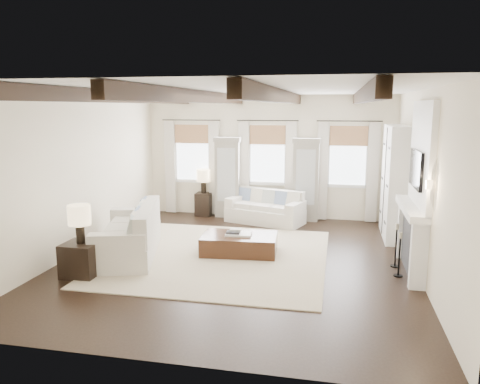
% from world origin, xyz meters
% --- Properties ---
extents(ground, '(7.50, 7.50, 0.00)m').
position_xyz_m(ground, '(0.00, 0.00, 0.00)').
color(ground, black).
rests_on(ground, ground).
extents(room_shell, '(6.54, 7.54, 3.22)m').
position_xyz_m(room_shell, '(0.75, 0.90, 1.89)').
color(room_shell, white).
rests_on(room_shell, ground).
extents(area_rug, '(4.14, 4.39, 0.02)m').
position_xyz_m(area_rug, '(-0.41, 0.15, 0.01)').
color(area_rug, '#C5B597').
rests_on(area_rug, ground).
extents(sofa_back, '(2.08, 1.41, 0.82)m').
position_xyz_m(sofa_back, '(0.07, 3.08, 0.33)').
color(sofa_back, silver).
rests_on(sofa_back, ground).
extents(sofa_left, '(1.65, 2.54, 1.00)m').
position_xyz_m(sofa_left, '(-2.10, -0.17, 0.41)').
color(sofa_left, silver).
rests_on(sofa_left, ground).
extents(ottoman, '(1.54, 1.03, 0.39)m').
position_xyz_m(ottoman, '(-0.06, 0.41, 0.19)').
color(ottoman, black).
rests_on(ottoman, ground).
extents(tray, '(0.53, 0.42, 0.04)m').
position_xyz_m(tray, '(-0.07, 0.41, 0.41)').
color(tray, white).
rests_on(tray, ottoman).
extents(book_lower, '(0.27, 0.22, 0.04)m').
position_xyz_m(book_lower, '(-0.18, 0.37, 0.45)').
color(book_lower, '#262628').
rests_on(book_lower, tray).
extents(book_upper, '(0.23, 0.19, 0.03)m').
position_xyz_m(book_upper, '(-0.15, 0.45, 0.48)').
color(book_upper, beige).
rests_on(book_upper, book_lower).
extents(side_table_front, '(0.59, 0.59, 0.59)m').
position_xyz_m(side_table_front, '(-2.48, -1.36, 0.30)').
color(side_table_front, black).
rests_on(side_table_front, ground).
extents(lamp_front, '(0.39, 0.39, 0.67)m').
position_xyz_m(lamp_front, '(-2.48, -1.36, 1.04)').
color(lamp_front, black).
rests_on(lamp_front, side_table_front).
extents(side_table_back, '(0.41, 0.41, 0.62)m').
position_xyz_m(side_table_back, '(-1.69, 3.50, 0.31)').
color(side_table_back, black).
rests_on(side_table_back, ground).
extents(lamp_back, '(0.37, 0.37, 0.64)m').
position_xyz_m(lamp_back, '(-1.69, 3.50, 1.05)').
color(lamp_back, black).
rests_on(lamp_back, side_table_back).
extents(candlestick_near, '(0.16, 0.16, 0.78)m').
position_xyz_m(candlestick_near, '(2.90, -0.27, 0.32)').
color(candlestick_near, black).
rests_on(candlestick_near, ground).
extents(candlestick_far, '(0.16, 0.16, 0.81)m').
position_xyz_m(candlestick_far, '(2.90, 0.23, 0.34)').
color(candlestick_far, black).
rests_on(candlestick_far, ground).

